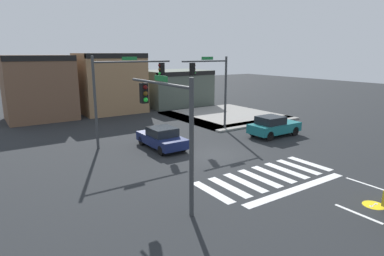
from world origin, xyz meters
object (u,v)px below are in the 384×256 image
object	(u,v)px
traffic_signal_northeast	(212,81)
traffic_signal_southwest	(167,114)
traffic_signal_northwest	(125,83)
car_navy	(162,138)
car_teal	(273,126)

from	to	relation	value
traffic_signal_northeast	traffic_signal_southwest	size ratio (longest dim) A/B	1.11
traffic_signal_northwest	car_navy	bearing A→B (deg)	-57.57
car_teal	car_navy	bearing A→B (deg)	167.50
car_teal	car_navy	xyz separation A→B (m)	(-8.82, 1.95, -0.08)
traffic_signal_northeast	traffic_signal_southwest	world-z (taller)	traffic_signal_northeast
traffic_signal_northeast	car_navy	xyz separation A→B (m)	(-5.65, -1.86, -3.48)
traffic_signal_southwest	car_navy	world-z (taller)	traffic_signal_southwest
car_teal	traffic_signal_southwest	bearing A→B (deg)	-157.42
traffic_signal_northwest	traffic_signal_southwest	bearing A→B (deg)	-102.57
traffic_signal_southwest	car_teal	bearing A→B (deg)	-67.42
traffic_signal_northwest	traffic_signal_northeast	xyz separation A→B (m)	(7.15, -0.50, -0.11)
traffic_signal_northeast	traffic_signal_southwest	xyz separation A→B (m)	(-9.26, -8.98, -0.38)
traffic_signal_northwest	traffic_signal_northeast	size ratio (longest dim) A/B	1.02
traffic_signal_northwest	car_teal	world-z (taller)	traffic_signal_northwest
traffic_signal_northeast	car_navy	size ratio (longest dim) A/B	1.44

